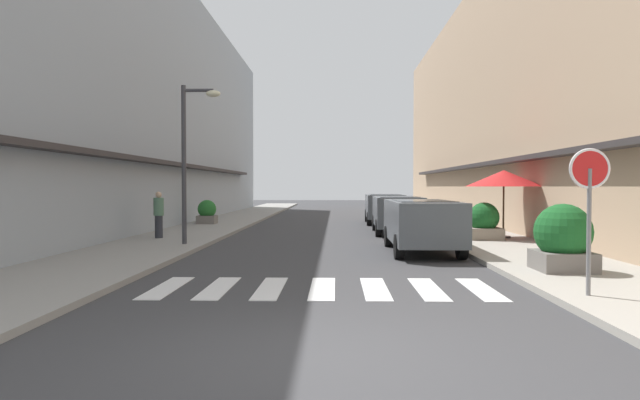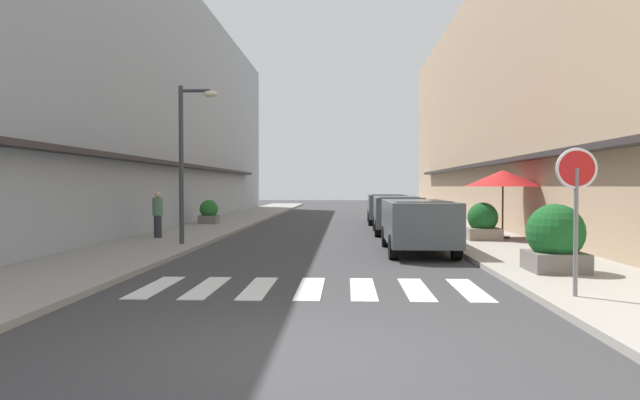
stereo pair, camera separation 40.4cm
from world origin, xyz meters
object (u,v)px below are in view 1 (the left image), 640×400
Objects in this scene: parked_car_near at (422,220)px; planter_midblock at (484,222)px; pedestrian_walking_near at (159,214)px; parked_car_mid at (397,210)px; planter_corner at (563,238)px; parked_car_far at (384,205)px; round_street_sign at (589,183)px; street_lamp at (191,146)px; cafe_umbrella at (504,179)px; planter_far at (207,212)px.

planter_midblock is at bearing 47.96° from parked_car_near.
parked_car_mid is at bearing -31.85° from pedestrian_walking_near.
pedestrian_walking_near is (-10.84, 0.09, 0.26)m from planter_midblock.
planter_corner is (2.27, -10.08, -0.14)m from parked_car_mid.
parked_car_far is 3.70× the size of planter_midblock.
parked_car_near is at bearing -90.00° from parked_car_mid.
round_street_sign is at bearing -96.47° from pedestrian_walking_near.
street_lamp is at bearing 138.21° from round_street_sign.
parked_car_near is at bearing -72.05° from pedestrian_walking_near.
street_lamp is 3.25m from pedestrian_walking_near.
planter_far is (-11.68, 6.65, -1.47)m from cafe_umbrella.
planter_midblock is at bearing -53.94° from parked_car_mid.
parked_car_mid is 8.78m from street_lamp.
round_street_sign reaches higher than planter_corner.
planter_corner reaches higher than planter_midblock.
pedestrian_walking_near is at bearing 161.31° from parked_car_near.
round_street_sign is 13.71m from pedestrian_walking_near.
round_street_sign is (1.61, -18.37, 0.99)m from parked_car_far.
round_street_sign reaches higher than parked_car_far.
parked_car_near and parked_car_mid have the same top height.
pedestrian_walking_near is at bearing 136.89° from round_street_sign.
parked_car_mid is 9.23m from planter_far.
planter_midblock is (-0.79, -0.50, -1.45)m from cafe_umbrella.
street_lamp reaches higher than parked_car_far.
pedestrian_walking_near is at bearing -178.01° from cafe_umbrella.
street_lamp reaches higher than planter_far.
parked_car_far is at bearing 13.11° from planter_far.
parked_car_mid is 1.86× the size of round_street_sign.
street_lamp is 3.93× the size of planter_midblock.
parked_car_far reaches higher than planter_midblock.
pedestrian_walking_near is (-9.99, 9.35, -0.97)m from round_street_sign.
cafe_umbrella is 7.37m from planter_corner.
planter_midblock is 1.10× the size of planter_far.
round_street_sign is at bearing -82.73° from parked_car_mid.
parked_car_mid is 12.79m from round_street_sign.
round_street_sign reaches higher than planter_midblock.
parked_car_mid is at bearing 138.35° from cafe_umbrella.
parked_car_near is 0.98× the size of parked_car_far.
planter_far is 0.71× the size of pedestrian_walking_near.
planter_corner is (2.27, -3.95, -0.14)m from parked_car_near.
parked_car_mid reaches higher than planter_midblock.
street_lamp is (-8.39, 7.50, 1.17)m from round_street_sign.
parked_car_near is 7.18m from street_lamp.
planter_corner is 1.14× the size of planter_midblock.
parked_car_mid is at bearing 90.00° from parked_car_near.
planter_far is at bearing 146.72° from planter_midblock.
planter_corner is 12.62m from pedestrian_walking_near.
pedestrian_walking_near is (-1.59, 1.84, -2.14)m from street_lamp.
pedestrian_walking_near reaches higher than planter_midblock.
street_lamp reaches higher than planter_corner.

